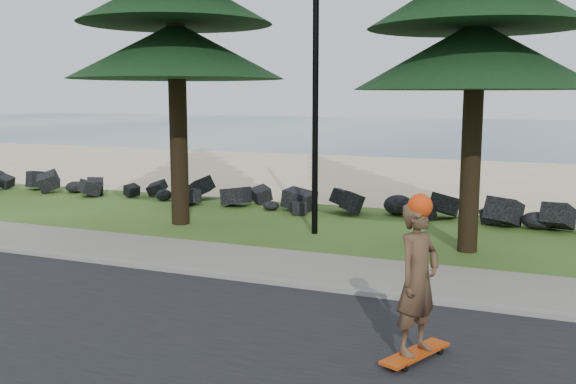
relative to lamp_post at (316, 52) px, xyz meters
The scene contains 9 objects.
ground 5.23m from the lamp_post, 90.00° to the right, with size 160.00×160.00×0.00m, color #304D18.
road 8.74m from the lamp_post, 90.00° to the right, with size 160.00×7.00×0.02m, color black.
kerb 5.79m from the lamp_post, 90.00° to the right, with size 160.00×0.20×0.10m, color gray.
sidewalk 5.08m from the lamp_post, 90.00° to the right, with size 160.00×2.00×0.08m, color gray.
beach_sand 12.03m from the lamp_post, 90.00° to the left, with size 160.00×15.00×0.01m, color #CCB388.
ocean 47.98m from the lamp_post, 90.00° to the left, with size 160.00×58.00×0.01m, color #325260.
seawall_boulders 4.78m from the lamp_post, 90.00° to the left, with size 60.00×2.40×1.10m, color black, non-canonical shape.
lamp_post is the anchor object (origin of this frame).
skateboarder 7.95m from the lamp_post, 60.24° to the right, with size 0.69×1.11×2.03m.
Camera 1 is at (5.02, -10.53, 3.19)m, focal length 40.00 mm.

